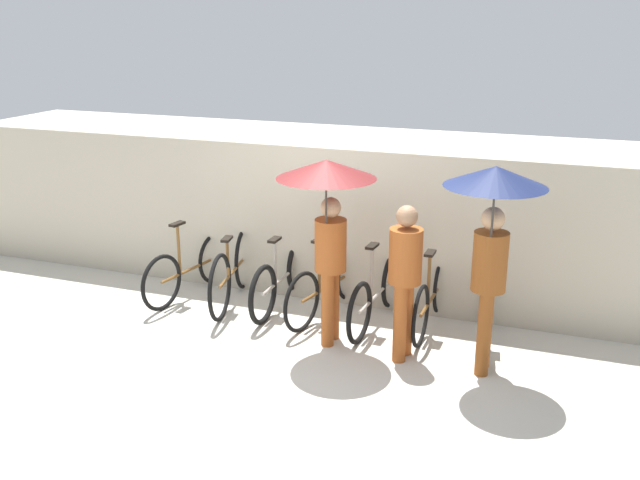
# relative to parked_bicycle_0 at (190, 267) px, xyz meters

# --- Properties ---
(ground_plane) EXTENTS (30.00, 30.00, 0.00)m
(ground_plane) POSITION_rel_parked_bicycle_0_xyz_m (1.74, -1.37, -0.36)
(ground_plane) COLOR beige
(back_wall) EXTENTS (11.57, 0.12, 1.83)m
(back_wall) POSITION_rel_parked_bicycle_0_xyz_m (1.74, 0.43, 0.56)
(back_wall) COLOR #B2A893
(back_wall) RESTS_ON ground
(parked_bicycle_0) EXTENTS (0.46, 1.65, 1.06)m
(parked_bicycle_0) POSITION_rel_parked_bicycle_0_xyz_m (0.00, 0.00, 0.00)
(parked_bicycle_0) COLOR black
(parked_bicycle_0) RESTS_ON ground
(parked_bicycle_1) EXTENTS (0.49, 1.74, 0.97)m
(parked_bicycle_1) POSITION_rel_parked_bicycle_0_xyz_m (0.58, -0.02, 0.04)
(parked_bicycle_1) COLOR black
(parked_bicycle_1) RESTS_ON ground
(parked_bicycle_2) EXTENTS (0.44, 1.70, 1.04)m
(parked_bicycle_2) POSITION_rel_parked_bicycle_0_xyz_m (1.16, 0.08, -0.00)
(parked_bicycle_2) COLOR black
(parked_bicycle_2) RESTS_ON ground
(parked_bicycle_3) EXTENTS (0.53, 1.70, 0.98)m
(parked_bicycle_3) POSITION_rel_parked_bicycle_0_xyz_m (1.74, 0.04, 0.00)
(parked_bicycle_3) COLOR black
(parked_bicycle_3) RESTS_ON ground
(parked_bicycle_4) EXTENTS (0.44, 1.71, 1.03)m
(parked_bicycle_4) POSITION_rel_parked_bicycle_0_xyz_m (2.32, -0.01, -0.00)
(parked_bicycle_4) COLOR black
(parked_bicycle_4) RESTS_ON ground
(parked_bicycle_5) EXTENTS (0.44, 1.60, 1.04)m
(parked_bicycle_5) POSITION_rel_parked_bicycle_0_xyz_m (2.90, 0.08, -0.00)
(parked_bicycle_5) COLOR black
(parked_bicycle_5) RESTS_ON ground
(parked_bicycle_6) EXTENTS (0.44, 1.63, 1.10)m
(parked_bicycle_6) POSITION_rel_parked_bicycle_0_xyz_m (3.48, 0.02, -0.01)
(parked_bicycle_6) COLOR black
(parked_bicycle_6) RESTS_ON ground
(pedestrian_leading) EXTENTS (0.97, 0.97, 1.95)m
(pedestrian_leading) POSITION_rel_parked_bicycle_0_xyz_m (2.00, -0.72, 1.16)
(pedestrian_leading) COLOR #9E4C1E
(pedestrian_leading) RESTS_ON ground
(pedestrian_center) EXTENTS (0.32, 0.32, 1.56)m
(pedestrian_center) POSITION_rel_parked_bicycle_0_xyz_m (2.79, -0.72, 0.55)
(pedestrian_center) COLOR #9E4C1E
(pedestrian_center) RESTS_ON ground
(pedestrian_trailing) EXTENTS (0.90, 0.90, 2.01)m
(pedestrian_trailing) POSITION_rel_parked_bicycle_0_xyz_m (3.58, -0.81, 1.18)
(pedestrian_trailing) COLOR brown
(pedestrian_trailing) RESTS_ON ground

